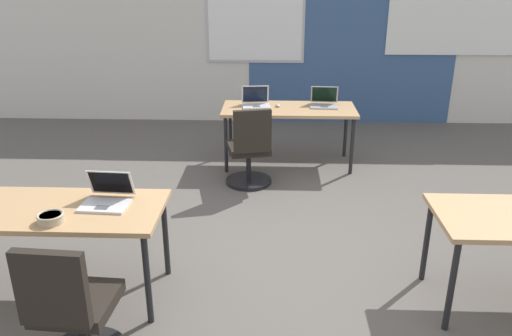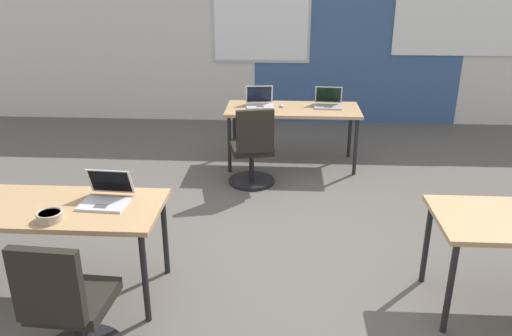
{
  "view_description": "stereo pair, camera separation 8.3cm",
  "coord_description": "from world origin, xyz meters",
  "px_view_note": "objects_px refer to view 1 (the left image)",
  "views": [
    {
      "loc": [
        -0.17,
        -3.78,
        2.3
      ],
      "look_at": [
        -0.32,
        0.06,
        0.78
      ],
      "focal_mm": 35.81,
      "sensor_mm": 36.0,
      "label": 1
    },
    {
      "loc": [
        -0.09,
        -3.78,
        2.3
      ],
      "look_at": [
        -0.32,
        0.06,
        0.78
      ],
      "focal_mm": 35.81,
      "sensor_mm": 36.0,
      "label": 2
    }
  ],
  "objects_px": {
    "desk_near_left": "(50,215)",
    "laptop_far_right": "(324,102)",
    "chair_near_left_inner": "(74,316)",
    "mouse_far_left": "(278,105)",
    "snack_bowl": "(51,218)",
    "laptop_near_left_inner": "(107,197)",
    "laptop_far_left": "(256,102)",
    "desk_far_center": "(289,113)",
    "chair_far_left": "(250,154)"
  },
  "relations": [
    {
      "from": "desk_far_center",
      "to": "snack_bowl",
      "type": "relative_size",
      "value": 9.01
    },
    {
      "from": "desk_near_left",
      "to": "desk_far_center",
      "type": "relative_size",
      "value": 1.0
    },
    {
      "from": "chair_near_left_inner",
      "to": "snack_bowl",
      "type": "height_order",
      "value": "chair_near_left_inner"
    },
    {
      "from": "desk_near_left",
      "to": "laptop_far_left",
      "type": "xyz_separation_m",
      "value": [
        1.35,
        2.87,
        0.11
      ]
    },
    {
      "from": "mouse_far_left",
      "to": "laptop_far_right",
      "type": "bearing_deg",
      "value": 4.96
    },
    {
      "from": "laptop_near_left_inner",
      "to": "desk_near_left",
      "type": "bearing_deg",
      "value": -164.91
    },
    {
      "from": "chair_near_left_inner",
      "to": "laptop_far_right",
      "type": "relative_size",
      "value": 2.62
    },
    {
      "from": "desk_far_center",
      "to": "laptop_far_right",
      "type": "bearing_deg",
      "value": 12.93
    },
    {
      "from": "laptop_near_left_inner",
      "to": "laptop_far_right",
      "type": "height_order",
      "value": "laptop_far_right"
    },
    {
      "from": "laptop_near_left_inner",
      "to": "laptop_far_left",
      "type": "height_order",
      "value": "laptop_far_left"
    },
    {
      "from": "chair_near_left_inner",
      "to": "chair_far_left",
      "type": "xyz_separation_m",
      "value": [
        0.9,
        2.85,
        0.0
      ]
    },
    {
      "from": "desk_far_center",
      "to": "laptop_far_left",
      "type": "bearing_deg",
      "value": 169.81
    },
    {
      "from": "desk_near_left",
      "to": "laptop_near_left_inner",
      "type": "xyz_separation_m",
      "value": [
        0.39,
        0.08,
        0.11
      ]
    },
    {
      "from": "laptop_near_left_inner",
      "to": "laptop_far_left",
      "type": "xyz_separation_m",
      "value": [
        0.96,
        2.79,
        0.0
      ]
    },
    {
      "from": "laptop_near_left_inner",
      "to": "laptop_far_right",
      "type": "bearing_deg",
      "value": 61.13
    },
    {
      "from": "desk_near_left",
      "to": "chair_near_left_inner",
      "type": "height_order",
      "value": "chair_near_left_inner"
    },
    {
      "from": "laptop_near_left_inner",
      "to": "chair_near_left_inner",
      "type": "xyz_separation_m",
      "value": [
        0.02,
        -0.82,
        -0.39
      ]
    },
    {
      "from": "mouse_far_left",
      "to": "chair_far_left",
      "type": "bearing_deg",
      "value": -112.72
    },
    {
      "from": "chair_near_left_inner",
      "to": "laptop_far_left",
      "type": "height_order",
      "value": "laptop_far_left"
    },
    {
      "from": "chair_far_left",
      "to": "laptop_far_right",
      "type": "height_order",
      "value": "laptop_far_right"
    },
    {
      "from": "laptop_near_left_inner",
      "to": "snack_bowl",
      "type": "relative_size",
      "value": 1.96
    },
    {
      "from": "chair_near_left_inner",
      "to": "snack_bowl",
      "type": "relative_size",
      "value": 5.18
    },
    {
      "from": "desk_near_left",
      "to": "snack_bowl",
      "type": "height_order",
      "value": "snack_bowl"
    },
    {
      "from": "chair_far_left",
      "to": "laptop_far_right",
      "type": "xyz_separation_m",
      "value": [
        0.87,
        0.79,
        0.39
      ]
    },
    {
      "from": "mouse_far_left",
      "to": "snack_bowl",
      "type": "xyz_separation_m",
      "value": [
        -1.51,
        -3.07,
        0.02
      ]
    },
    {
      "from": "chair_far_left",
      "to": "desk_near_left",
      "type": "bearing_deg",
      "value": 45.34
    },
    {
      "from": "laptop_far_left",
      "to": "laptop_far_right",
      "type": "distance_m",
      "value": 0.83
    },
    {
      "from": "desk_far_center",
      "to": "mouse_far_left",
      "type": "distance_m",
      "value": 0.16
    },
    {
      "from": "desk_near_left",
      "to": "laptop_far_right",
      "type": "distance_m",
      "value": 3.63
    },
    {
      "from": "chair_near_left_inner",
      "to": "desk_near_left",
      "type": "bearing_deg",
      "value": -57.59
    },
    {
      "from": "desk_near_left",
      "to": "chair_far_left",
      "type": "relative_size",
      "value": 1.74
    },
    {
      "from": "desk_far_center",
      "to": "snack_bowl",
      "type": "distance_m",
      "value": 3.44
    },
    {
      "from": "chair_near_left_inner",
      "to": "laptop_far_right",
      "type": "bearing_deg",
      "value": -112.26
    },
    {
      "from": "snack_bowl",
      "to": "mouse_far_left",
      "type": "bearing_deg",
      "value": 63.77
    },
    {
      "from": "laptop_near_left_inner",
      "to": "mouse_far_left",
      "type": "xyz_separation_m",
      "value": [
        1.23,
        2.77,
        -0.03
      ]
    },
    {
      "from": "chair_near_left_inner",
      "to": "mouse_far_left",
      "type": "bearing_deg",
      "value": -104.94
    },
    {
      "from": "snack_bowl",
      "to": "desk_far_center",
      "type": "bearing_deg",
      "value": 61.44
    },
    {
      "from": "desk_far_center",
      "to": "laptop_near_left_inner",
      "type": "bearing_deg",
      "value": -116.55
    },
    {
      "from": "mouse_far_left",
      "to": "laptop_near_left_inner",
      "type": "bearing_deg",
      "value": -113.9
    },
    {
      "from": "laptop_far_right",
      "to": "laptop_far_left",
      "type": "bearing_deg",
      "value": -174.03
    },
    {
      "from": "laptop_far_left",
      "to": "laptop_far_right",
      "type": "height_order",
      "value": "laptop_far_left"
    },
    {
      "from": "laptop_near_left_inner",
      "to": "laptop_far_left",
      "type": "bearing_deg",
      "value": 74.59
    },
    {
      "from": "desk_near_left",
      "to": "snack_bowl",
      "type": "bearing_deg",
      "value": -64.1
    },
    {
      "from": "desk_far_center",
      "to": "laptop_far_right",
      "type": "height_order",
      "value": "laptop_far_right"
    },
    {
      "from": "desk_near_left",
      "to": "desk_far_center",
      "type": "height_order",
      "value": "same"
    },
    {
      "from": "mouse_far_left",
      "to": "snack_bowl",
      "type": "relative_size",
      "value": 0.58
    },
    {
      "from": "mouse_far_left",
      "to": "chair_far_left",
      "type": "distance_m",
      "value": 0.88
    },
    {
      "from": "laptop_near_left_inner",
      "to": "chair_near_left_inner",
      "type": "bearing_deg",
      "value": -85.35
    },
    {
      "from": "desk_far_center",
      "to": "laptop_near_left_inner",
      "type": "distance_m",
      "value": 3.04
    },
    {
      "from": "laptop_far_left",
      "to": "mouse_far_left",
      "type": "height_order",
      "value": "laptop_far_left"
    }
  ]
}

